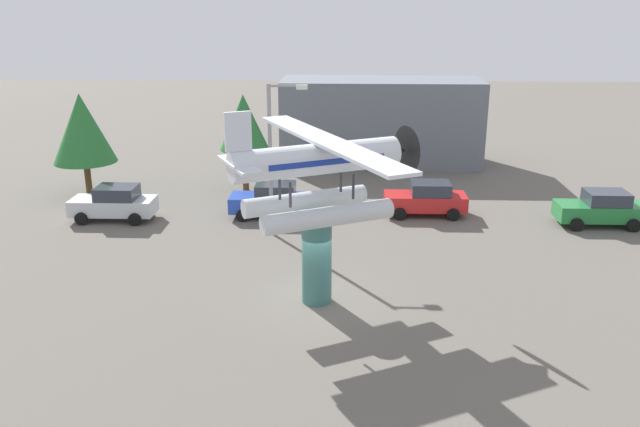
{
  "coord_description": "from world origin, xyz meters",
  "views": [
    {
      "loc": [
        1.02,
        -22.14,
        10.7
      ],
      "look_at": [
        0.0,
        3.0,
        2.45
      ],
      "focal_mm": 36.7,
      "sensor_mm": 36.0,
      "label": 1
    }
  ],
  "objects_px": {
    "car_distant_green": "(601,208)",
    "tree_east": "(244,123)",
    "car_near_silver": "(114,203)",
    "storefront_building": "(380,122)",
    "tree_west": "(82,128)",
    "floatplane_monument": "(320,172)",
    "streetlight_primary": "(275,148)",
    "car_mid_blue": "(272,200)",
    "car_far_red": "(426,199)",
    "display_pedestal": "(317,260)"
  },
  "relations": [
    {
      "from": "car_near_silver",
      "to": "tree_west",
      "type": "bearing_deg",
      "value": -55.41
    },
    {
      "from": "streetlight_primary",
      "to": "tree_east",
      "type": "bearing_deg",
      "value": 109.03
    },
    {
      "from": "floatplane_monument",
      "to": "streetlight_primary",
      "type": "relative_size",
      "value": 1.37
    },
    {
      "from": "tree_west",
      "to": "tree_east",
      "type": "bearing_deg",
      "value": 8.14
    },
    {
      "from": "display_pedestal",
      "to": "car_near_silver",
      "type": "distance_m",
      "value": 14.06
    },
    {
      "from": "tree_west",
      "to": "car_distant_green",
      "type": "bearing_deg",
      "value": -8.9
    },
    {
      "from": "tree_east",
      "to": "storefront_building",
      "type": "bearing_deg",
      "value": 41.74
    },
    {
      "from": "car_mid_blue",
      "to": "storefront_building",
      "type": "relative_size",
      "value": 0.32
    },
    {
      "from": "storefront_building",
      "to": "car_far_red",
      "type": "bearing_deg",
      "value": -80.64
    },
    {
      "from": "storefront_building",
      "to": "car_mid_blue",
      "type": "bearing_deg",
      "value": -116.7
    },
    {
      "from": "floatplane_monument",
      "to": "streetlight_primary",
      "type": "xyz_separation_m",
      "value": [
        -2.38,
        7.19,
        -0.75
      ]
    },
    {
      "from": "car_distant_green",
      "to": "streetlight_primary",
      "type": "distance_m",
      "value": 16.39
    },
    {
      "from": "car_mid_blue",
      "to": "storefront_building",
      "type": "height_order",
      "value": "storefront_building"
    },
    {
      "from": "car_distant_green",
      "to": "storefront_building",
      "type": "relative_size",
      "value": 0.32
    },
    {
      "from": "streetlight_primary",
      "to": "tree_west",
      "type": "distance_m",
      "value": 13.03
    },
    {
      "from": "car_far_red",
      "to": "car_mid_blue",
      "type": "bearing_deg",
      "value": 4.04
    },
    {
      "from": "car_near_silver",
      "to": "car_distant_green",
      "type": "relative_size",
      "value": 1.0
    },
    {
      "from": "storefront_building",
      "to": "tree_west",
      "type": "height_order",
      "value": "tree_west"
    },
    {
      "from": "streetlight_primary",
      "to": "tree_west",
      "type": "relative_size",
      "value": 1.23
    },
    {
      "from": "display_pedestal",
      "to": "tree_west",
      "type": "height_order",
      "value": "tree_west"
    },
    {
      "from": "floatplane_monument",
      "to": "car_distant_green",
      "type": "bearing_deg",
      "value": 7.14
    },
    {
      "from": "car_distant_green",
      "to": "tree_east",
      "type": "distance_m",
      "value": 19.58
    },
    {
      "from": "car_near_silver",
      "to": "streetlight_primary",
      "type": "distance_m",
      "value": 9.25
    },
    {
      "from": "floatplane_monument",
      "to": "tree_west",
      "type": "relative_size",
      "value": 1.68
    },
    {
      "from": "floatplane_monument",
      "to": "car_distant_green",
      "type": "distance_m",
      "value": 16.82
    },
    {
      "from": "car_mid_blue",
      "to": "car_far_red",
      "type": "distance_m",
      "value": 7.99
    },
    {
      "from": "car_near_silver",
      "to": "storefront_building",
      "type": "relative_size",
      "value": 0.32
    },
    {
      "from": "streetlight_primary",
      "to": "tree_west",
      "type": "bearing_deg",
      "value": 151.6
    },
    {
      "from": "tree_west",
      "to": "floatplane_monument",
      "type": "bearing_deg",
      "value": -44.06
    },
    {
      "from": "car_mid_blue",
      "to": "tree_east",
      "type": "xyz_separation_m",
      "value": [
        -2.09,
        4.79,
        3.13
      ]
    },
    {
      "from": "car_near_silver",
      "to": "storefront_building",
      "type": "bearing_deg",
      "value": -137.36
    },
    {
      "from": "car_near_silver",
      "to": "streetlight_primary",
      "type": "xyz_separation_m",
      "value": [
        8.44,
        -1.83,
        3.31
      ]
    },
    {
      "from": "car_near_silver",
      "to": "tree_west",
      "type": "height_order",
      "value": "tree_west"
    },
    {
      "from": "display_pedestal",
      "to": "storefront_building",
      "type": "bearing_deg",
      "value": 81.41
    },
    {
      "from": "streetlight_primary",
      "to": "tree_east",
      "type": "distance_m",
      "value": 7.9
    },
    {
      "from": "car_near_silver",
      "to": "storefront_building",
      "type": "height_order",
      "value": "storefront_building"
    },
    {
      "from": "tree_east",
      "to": "tree_west",
      "type": "bearing_deg",
      "value": -171.86
    },
    {
      "from": "car_near_silver",
      "to": "storefront_building",
      "type": "xyz_separation_m",
      "value": [
        14.03,
        12.92,
        1.95
      ]
    },
    {
      "from": "display_pedestal",
      "to": "car_near_silver",
      "type": "relative_size",
      "value": 0.78
    },
    {
      "from": "streetlight_primary",
      "to": "tree_east",
      "type": "relative_size",
      "value": 1.27
    },
    {
      "from": "floatplane_monument",
      "to": "car_near_silver",
      "type": "xyz_separation_m",
      "value": [
        -10.82,
        9.02,
        -4.06
      ]
    },
    {
      "from": "floatplane_monument",
      "to": "car_far_red",
      "type": "relative_size",
      "value": 2.33
    },
    {
      "from": "car_far_red",
      "to": "tree_west",
      "type": "xyz_separation_m",
      "value": [
        -18.94,
        2.96,
        2.98
      ]
    },
    {
      "from": "car_near_silver",
      "to": "tree_east",
      "type": "height_order",
      "value": "tree_east"
    },
    {
      "from": "car_mid_blue",
      "to": "tree_east",
      "type": "relative_size",
      "value": 0.75
    },
    {
      "from": "car_near_silver",
      "to": "car_distant_green",
      "type": "bearing_deg",
      "value": -179.82
    },
    {
      "from": "floatplane_monument",
      "to": "car_mid_blue",
      "type": "xyz_separation_m",
      "value": [
        -2.87,
        9.86,
        -4.06
      ]
    },
    {
      "from": "car_distant_green",
      "to": "streetlight_primary",
      "type": "height_order",
      "value": "streetlight_primary"
    },
    {
      "from": "floatplane_monument",
      "to": "car_near_silver",
      "type": "distance_m",
      "value": 14.66
    },
    {
      "from": "storefront_building",
      "to": "tree_east",
      "type": "bearing_deg",
      "value": -138.26
    }
  ]
}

